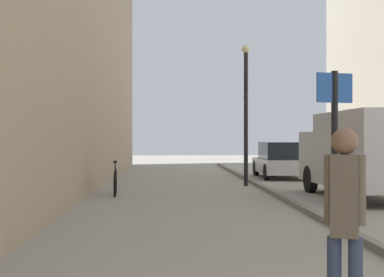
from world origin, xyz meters
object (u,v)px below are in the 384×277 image
delivery_van (363,152)px  street_sign_post (335,142)px  parked_car (281,160)px  lamp_post (246,105)px  pedestrian_main_foreground (345,215)px  bicycle_leaning (115,182)px

delivery_van → street_sign_post: 7.03m
parked_car → lamp_post: lamp_post is taller
parked_car → lamp_post: size_ratio=0.89×
pedestrian_main_foreground → parked_car: size_ratio=0.40×
lamp_post → bicycle_leaning: lamp_post is taller
street_sign_post → bicycle_leaning: street_sign_post is taller
parked_car → street_sign_post: size_ratio=1.62×
lamp_post → bicycle_leaning: size_ratio=2.69×
pedestrian_main_foreground → lamp_post: (1.15, 14.40, 1.75)m
delivery_van → street_sign_post: (-2.68, -6.49, 0.31)m
pedestrian_main_foreground → parked_car: 18.54m
parked_car → lamp_post: (-1.97, -3.88, 2.01)m
pedestrian_main_foreground → street_sign_post: size_ratio=0.65×
pedestrian_main_foreground → street_sign_post: (1.02, 3.72, 0.57)m
parked_car → street_sign_post: 14.74m
pedestrian_main_foreground → bicycle_leaning: (-2.96, 11.41, -0.59)m
parked_car → delivery_van: bearing=-85.3°
delivery_van → lamp_post: (-2.55, 4.19, 1.49)m
bicycle_leaning → street_sign_post: bearing=-66.9°
delivery_van → street_sign_post: street_sign_post is taller
pedestrian_main_foreground → delivery_van: (3.70, 10.21, 0.26)m
pedestrian_main_foreground → parked_car: pedestrian_main_foreground is taller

